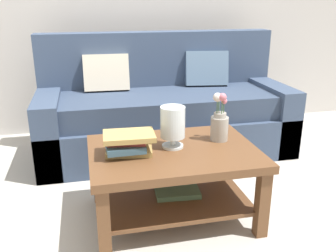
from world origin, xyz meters
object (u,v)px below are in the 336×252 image
object	(u,v)px
couch	(164,111)
book_stack_main	(128,143)
flower_pitcher	(220,123)
coffee_table	(174,169)
glass_hurricane_vase	(173,124)

from	to	relation	value
couch	book_stack_main	xyz separation A→B (m)	(-0.47, -1.16, 0.18)
couch	flower_pitcher	size ratio (longest dim) A/B	6.94
coffee_table	book_stack_main	distance (m)	0.35
glass_hurricane_vase	book_stack_main	bearing A→B (deg)	-171.00
coffee_table	book_stack_main	xyz separation A→B (m)	(-0.28, -0.01, 0.20)
coffee_table	book_stack_main	size ratio (longest dim) A/B	3.32
coffee_table	flower_pitcher	distance (m)	0.42
glass_hurricane_vase	flower_pitcher	distance (m)	0.33
glass_hurricane_vase	flower_pitcher	bearing A→B (deg)	9.16
glass_hurricane_vase	flower_pitcher	size ratio (longest dim) A/B	0.81
coffee_table	book_stack_main	bearing A→B (deg)	-177.91
couch	book_stack_main	world-z (taller)	couch
book_stack_main	glass_hurricane_vase	bearing A→B (deg)	9.00
couch	book_stack_main	bearing A→B (deg)	-112.28
book_stack_main	couch	bearing A→B (deg)	67.72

